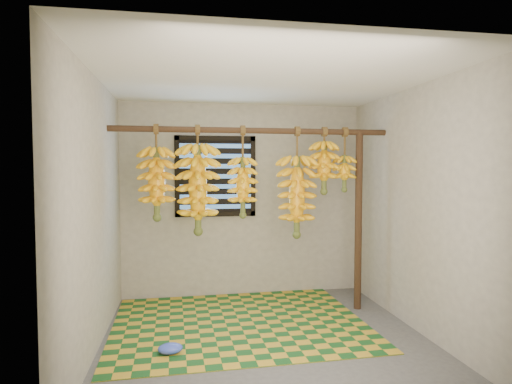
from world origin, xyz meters
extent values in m
cube|color=#4A4A4A|center=(0.00, 0.00, -0.01)|extent=(3.00, 3.00, 0.01)
cube|color=silver|center=(0.00, 0.00, 2.40)|extent=(3.00, 3.00, 0.01)
cube|color=gray|center=(0.00, 1.50, 1.20)|extent=(3.00, 0.01, 2.40)
cube|color=gray|center=(-1.50, 0.00, 1.20)|extent=(0.01, 3.00, 2.40)
cube|color=gray|center=(1.50, 0.00, 1.20)|extent=(0.01, 3.00, 2.40)
cube|color=black|center=(-0.35, 1.48, 1.50)|extent=(1.00, 0.04, 1.00)
cylinder|color=#3E2517|center=(0.00, 0.70, 2.00)|extent=(3.00, 0.06, 0.06)
cylinder|color=#3E2517|center=(1.20, 0.70, 1.00)|extent=(0.08, 0.08, 2.00)
cube|color=#164D1D|center=(-0.19, 0.46, 0.01)|extent=(2.58, 2.09, 0.01)
ellipsoid|color=blue|center=(-0.87, -0.18, 0.05)|extent=(0.23, 0.17, 0.09)
cylinder|color=brown|center=(-1.02, 0.70, 1.91)|extent=(0.02, 0.02, 0.25)
cylinder|color=#4C5923|center=(-1.02, 0.70, 1.46)|extent=(0.06, 0.06, 0.71)
cylinder|color=brown|center=(-0.60, 0.70, 1.92)|extent=(0.02, 0.02, 0.22)
cylinder|color=#4C5923|center=(-0.60, 0.70, 1.40)|extent=(0.07, 0.07, 0.89)
cylinder|color=brown|center=(-0.12, 0.70, 1.86)|extent=(0.02, 0.02, 0.34)
cylinder|color=#4C5923|center=(-0.12, 0.70, 1.42)|extent=(0.05, 0.05, 0.61)
cylinder|color=brown|center=(0.79, 0.70, 1.95)|extent=(0.02, 0.02, 0.17)
cylinder|color=#4C5923|center=(0.79, 0.70, 1.63)|extent=(0.06, 0.06, 0.53)
cylinder|color=brown|center=(0.48, 0.70, 1.86)|extent=(0.02, 0.02, 0.33)
cylinder|color=#4C5923|center=(0.48, 0.70, 1.31)|extent=(0.07, 0.07, 0.84)
cylinder|color=brown|center=(1.03, 0.70, 1.87)|extent=(0.02, 0.02, 0.32)
cylinder|color=#4C5923|center=(1.03, 0.70, 1.56)|extent=(0.05, 0.05, 0.37)
camera|label=1|loc=(-0.76, -3.83, 1.58)|focal=30.00mm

